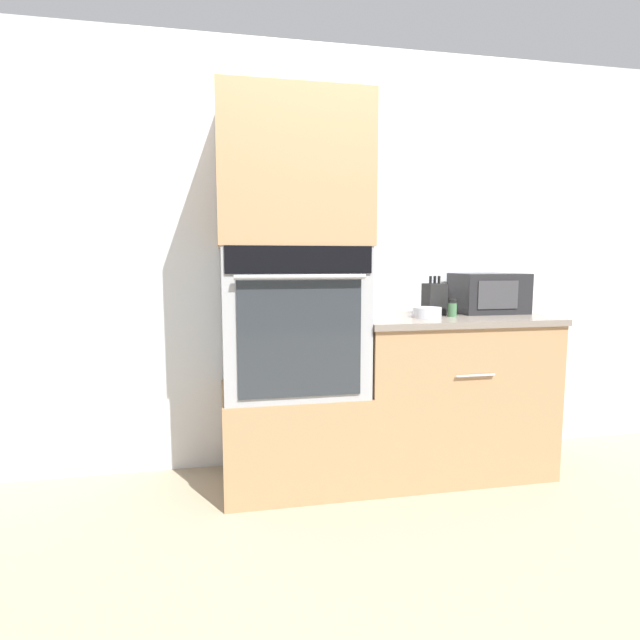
# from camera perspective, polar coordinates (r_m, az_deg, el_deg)

# --- Properties ---
(ground_plane) EXTENTS (12.00, 12.00, 0.00)m
(ground_plane) POSITION_cam_1_polar(r_m,az_deg,el_deg) (2.79, 6.14, -19.75)
(ground_plane) COLOR gray
(wall_back) EXTENTS (8.00, 0.05, 2.50)m
(wall_back) POSITION_cam_1_polar(r_m,az_deg,el_deg) (3.10, 2.92, 6.89)
(wall_back) COLOR silver
(wall_back) RESTS_ON ground_plane
(oven_cabinet_base) EXTENTS (0.77, 0.60, 0.53)m
(oven_cabinet_base) POSITION_cam_1_polar(r_m,az_deg,el_deg) (2.87, -3.17, -13.09)
(oven_cabinet_base) COLOR #A87F56
(oven_cabinet_base) RESTS_ON ground_plane
(wall_oven) EXTENTS (0.74, 0.64, 0.78)m
(wall_oven) POSITION_cam_1_polar(r_m,az_deg,el_deg) (2.72, -3.25, 0.05)
(wall_oven) COLOR #9EA0A5
(wall_oven) RESTS_ON oven_cabinet_base
(oven_cabinet_upper) EXTENTS (0.77, 0.60, 0.76)m
(oven_cabinet_upper) POSITION_cam_1_polar(r_m,az_deg,el_deg) (2.74, -3.37, 16.21)
(oven_cabinet_upper) COLOR #A87F56
(oven_cabinet_upper) RESTS_ON wall_oven
(counter_unit) EXTENTS (1.12, 0.63, 0.93)m
(counter_unit) POSITION_cam_1_polar(r_m,az_deg,el_deg) (3.08, 14.44, -8.10)
(counter_unit) COLOR #A87F56
(counter_unit) RESTS_ON ground_plane
(microwave) EXTENTS (0.41, 0.31, 0.24)m
(microwave) POSITION_cam_1_polar(r_m,az_deg,el_deg) (3.23, 18.68, 2.93)
(microwave) COLOR #232326
(microwave) RESTS_ON counter_unit
(knife_block) EXTENTS (0.11, 0.13, 0.23)m
(knife_block) POSITION_cam_1_polar(r_m,az_deg,el_deg) (3.04, 12.92, 2.38)
(knife_block) COLOR black
(knife_block) RESTS_ON counter_unit
(bowl) EXTENTS (0.16, 0.16, 0.06)m
(bowl) POSITION_cam_1_polar(r_m,az_deg,el_deg) (2.88, 12.13, 0.86)
(bowl) COLOR silver
(bowl) RESTS_ON counter_unit
(condiment_jar_near) EXTENTS (0.05, 0.05, 0.10)m
(condiment_jar_near) POSITION_cam_1_polar(r_m,az_deg,el_deg) (2.95, 14.89, 1.32)
(condiment_jar_near) COLOR #427047
(condiment_jar_near) RESTS_ON counter_unit
(condiment_jar_mid) EXTENTS (0.04, 0.04, 0.06)m
(condiment_jar_mid) POSITION_cam_1_polar(r_m,az_deg,el_deg) (3.07, 5.18, 1.41)
(condiment_jar_mid) COLOR silver
(condiment_jar_mid) RESTS_ON counter_unit
(condiment_jar_far) EXTENTS (0.04, 0.04, 0.07)m
(condiment_jar_far) POSITION_cam_1_polar(r_m,az_deg,el_deg) (3.23, 13.59, 1.55)
(condiment_jar_far) COLOR silver
(condiment_jar_far) RESTS_ON counter_unit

